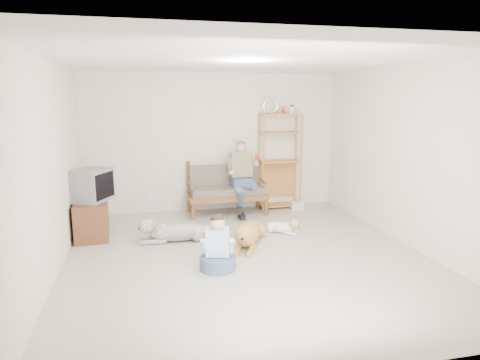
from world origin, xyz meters
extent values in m
plane|color=beige|center=(0.00, 0.00, 0.00)|extent=(5.50, 5.50, 0.00)
plane|color=white|center=(0.00, 0.00, 2.70)|extent=(5.50, 5.50, 0.00)
plane|color=beige|center=(0.00, 2.75, 1.35)|extent=(5.00, 0.00, 5.00)
plane|color=beige|center=(0.00, -2.75, 1.35)|extent=(5.00, 0.00, 5.00)
plane|color=beige|center=(-2.50, 0.00, 1.35)|extent=(0.00, 5.50, 5.50)
plane|color=beige|center=(2.50, 0.00, 1.35)|extent=(0.00, 5.50, 5.50)
cube|color=brown|center=(0.19, 2.32, 0.35)|extent=(1.50, 0.71, 0.10)
cube|color=#67584E|center=(0.19, 2.32, 0.47)|extent=(1.38, 0.61, 0.13)
cube|color=#67584E|center=(0.19, 2.56, 0.70)|extent=(1.38, 0.13, 0.45)
cylinder|color=brown|center=(0.19, 2.62, 0.90)|extent=(1.40, 0.06, 0.05)
cylinder|color=brown|center=(-0.51, 2.02, 0.15)|extent=(0.07, 0.07, 0.30)
cylinder|color=brown|center=(-0.51, 2.62, 0.47)|extent=(0.07, 0.07, 0.95)
cylinder|color=brown|center=(0.89, 2.02, 0.15)|extent=(0.07, 0.07, 0.30)
cylinder|color=brown|center=(0.89, 2.62, 0.47)|extent=(0.07, 0.07, 0.95)
cube|color=#45587E|center=(0.47, 2.28, 0.61)|extent=(0.38, 0.37, 0.19)
cube|color=gray|center=(0.47, 2.37, 0.94)|extent=(0.40, 0.28, 0.51)
sphere|color=tan|center=(0.47, 2.34, 1.28)|extent=(0.20, 0.20, 0.20)
sphere|color=#5F5954|center=(0.47, 2.36, 1.32)|extent=(0.18, 0.18, 0.18)
cylinder|color=red|center=(0.73, 2.16, 1.11)|extent=(0.07, 0.07, 0.09)
cube|color=#C38D3D|center=(1.32, 2.55, 1.90)|extent=(0.81, 0.33, 0.03)
torus|color=silver|center=(1.11, 2.55, 2.06)|extent=(0.33, 0.05, 0.33)
cone|color=red|center=(1.38, 2.55, 1.99)|extent=(0.11, 0.11, 0.17)
cylinder|color=#C38D3D|center=(0.93, 2.39, 0.96)|extent=(0.04, 0.04, 1.91)
cylinder|color=#C38D3D|center=(0.93, 2.71, 0.96)|extent=(0.04, 0.04, 1.91)
cylinder|color=#C38D3D|center=(1.72, 2.39, 0.96)|extent=(0.04, 0.04, 1.91)
cylinder|color=#C38D3D|center=(1.72, 2.71, 0.96)|extent=(0.04, 0.04, 1.91)
cube|color=white|center=(1.63, 2.30, 0.08)|extent=(0.27, 0.21, 0.15)
cube|color=brown|center=(-2.22, 1.44, 0.30)|extent=(0.54, 0.92, 0.60)
cube|color=brown|center=(-2.46, 1.22, 0.30)|extent=(0.04, 0.40, 0.50)
cube|color=brown|center=(-2.46, 1.66, 0.30)|extent=(0.04, 0.40, 0.50)
cube|color=slate|center=(-2.20, 1.45, 0.85)|extent=(0.71, 0.76, 0.51)
cube|color=black|center=(-1.98, 1.34, 0.85)|extent=(0.25, 0.47, 0.41)
cube|color=white|center=(-1.25, 2.73, 0.30)|extent=(0.12, 0.02, 0.08)
ellipsoid|color=#C78B45|center=(0.19, 0.59, 0.15)|extent=(0.69, 1.01, 0.30)
sphere|color=#C78B45|center=(0.08, 0.33, 0.17)|extent=(0.30, 0.30, 0.30)
sphere|color=#C78B45|center=(-0.02, 0.11, 0.30)|extent=(0.24, 0.24, 0.24)
ellipsoid|color=#C78B45|center=(-0.06, 0.01, 0.28)|extent=(0.16, 0.20, 0.09)
cylinder|color=#C78B45|center=(0.38, 1.03, 0.06)|extent=(0.07, 0.38, 0.05)
ellipsoid|color=#C78B45|center=(-0.08, 0.17, 0.30)|extent=(0.08, 0.09, 0.12)
ellipsoid|color=#C78B45|center=(0.07, 0.10, 0.30)|extent=(0.08, 0.09, 0.12)
ellipsoid|color=white|center=(-0.87, 0.91, 0.14)|extent=(0.91, 0.31, 0.27)
sphere|color=white|center=(-1.14, 0.91, 0.16)|extent=(0.27, 0.27, 0.27)
sphere|color=white|center=(-1.37, 0.91, 0.27)|extent=(0.24, 0.24, 0.24)
ellipsoid|color=white|center=(-1.48, 0.91, 0.25)|extent=(0.17, 0.10, 0.09)
cylinder|color=white|center=(-0.41, 0.91, 0.05)|extent=(0.36, 0.17, 0.04)
ellipsoid|color=white|center=(-1.35, 0.99, 0.27)|extent=(0.07, 0.05, 0.12)
ellipsoid|color=white|center=(-1.35, 0.83, 0.27)|extent=(0.07, 0.05, 0.12)
ellipsoid|color=white|center=(0.81, 0.95, 0.09)|extent=(0.49, 0.45, 0.18)
sphere|color=white|center=(0.91, 0.86, 0.10)|extent=(0.18, 0.18, 0.18)
sphere|color=tan|center=(1.00, 0.79, 0.18)|extent=(0.16, 0.16, 0.16)
ellipsoid|color=tan|center=(1.06, 0.75, 0.16)|extent=(0.14, 0.13, 0.06)
cylinder|color=white|center=(0.63, 1.09, 0.04)|extent=(0.18, 0.09, 0.03)
cone|color=tan|center=(0.95, 0.76, 0.23)|extent=(0.05, 0.05, 0.06)
cone|color=tan|center=(1.03, 0.85, 0.23)|extent=(0.05, 0.05, 0.06)
torus|color=red|center=(0.98, 0.81, 0.17)|extent=(0.15, 0.15, 0.02)
cylinder|color=#45587E|center=(-0.48, -0.35, 0.09)|extent=(0.48, 0.48, 0.17)
cube|color=silver|center=(-0.48, -0.33, 0.37)|extent=(0.34, 0.25, 0.37)
sphere|color=tan|center=(-0.48, -0.35, 0.63)|extent=(0.20, 0.20, 0.20)
sphere|color=black|center=(-0.48, -0.34, 0.66)|extent=(0.18, 0.18, 0.18)
camera|label=1|loc=(-1.40, -5.58, 2.22)|focal=32.00mm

